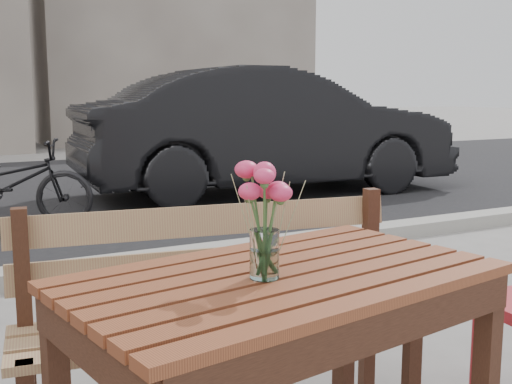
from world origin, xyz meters
The scene contains 6 objects.
street centered at (0.00, 5.06, 0.03)m, with size 30.00×8.12×0.12m.
main_table centered at (-0.23, 0.19, 0.64)m, with size 1.34×0.92×0.77m.
main_bench centered at (-0.20, 0.72, 0.55)m, with size 1.52×0.65×0.91m.
main_vase centered at (-0.30, 0.16, 0.97)m, with size 0.18×0.18×0.32m.
parked_car centered at (2.77, 5.75, 0.78)m, with size 1.66×4.75×1.57m, color black.
bicycle centered at (-0.42, 5.06, 0.42)m, with size 0.55×1.58×0.83m, color black.
Camera 1 is at (-1.13, -1.35, 1.28)m, focal length 45.00 mm.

